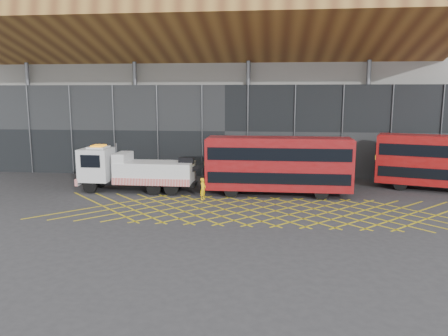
# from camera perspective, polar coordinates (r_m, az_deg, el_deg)

# --- Properties ---
(ground_plane) EXTENTS (120.00, 120.00, 0.00)m
(ground_plane) POSITION_cam_1_polar(r_m,az_deg,el_deg) (28.19, -6.43, -5.21)
(ground_plane) COLOR #2A2A2D
(road_markings) EXTENTS (27.96, 7.16, 0.01)m
(road_markings) POSITION_cam_1_polar(r_m,az_deg,el_deg) (27.52, 5.07, -5.54)
(road_markings) COLOR gold
(road_markings) RESTS_ON ground_plane
(construction_building) EXTENTS (55.00, 23.97, 18.00)m
(construction_building) POSITION_cam_1_polar(r_m,az_deg,el_deg) (45.20, 1.00, 11.86)
(construction_building) COLOR gray
(construction_building) RESTS_ON ground_plane
(recovery_truck) EXTENTS (10.06, 2.52, 3.51)m
(recovery_truck) POSITION_cam_1_polar(r_m,az_deg,el_deg) (33.15, -11.86, -0.26)
(recovery_truck) COLOR black
(recovery_truck) RESTS_ON ground_plane
(bus_towed) EXTENTS (10.31, 2.45, 4.18)m
(bus_towed) POSITION_cam_1_polar(r_m,az_deg,el_deg) (31.29, 7.07, 0.60)
(bus_towed) COLOR maroon
(bus_towed) RESTS_ON ground_plane
(worker) EXTENTS (0.51, 0.64, 1.52)m
(worker) POSITION_cam_1_polar(r_m,az_deg,el_deg) (30.05, -2.76, -2.74)
(worker) COLOR yellow
(worker) RESTS_ON ground_plane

